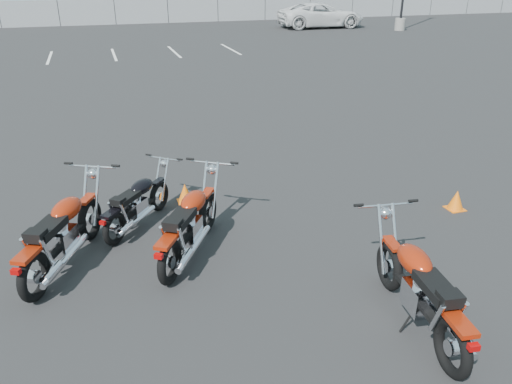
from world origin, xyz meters
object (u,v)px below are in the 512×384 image
object	(u,v)px
motorcycle_second_black	(138,203)
motorcycle_front_red	(63,233)
motorcycle_third_red	(190,224)
white_van	(321,8)
motorcycle_rear_red	(420,289)

from	to	relation	value
motorcycle_second_black	motorcycle_front_red	bearing A→B (deg)	-140.40
motorcycle_third_red	white_van	size ratio (longest dim) A/B	0.30
motorcycle_second_black	motorcycle_third_red	size ratio (longest dim) A/B	0.79
motorcycle_third_red	motorcycle_rear_red	world-z (taller)	motorcycle_rear_red
white_van	motorcycle_rear_red	bearing A→B (deg)	159.51
motorcycle_rear_red	motorcycle_front_red	bearing A→B (deg)	146.38
motorcycle_rear_red	white_van	size ratio (longest dim) A/B	0.33
motorcycle_second_black	motorcycle_third_red	bearing A→B (deg)	-60.21
motorcycle_second_black	motorcycle_rear_red	world-z (taller)	motorcycle_rear_red
motorcycle_front_red	motorcycle_second_black	bearing A→B (deg)	39.60
motorcycle_front_red	white_van	bearing A→B (deg)	59.14
motorcycle_front_red	motorcycle_rear_red	size ratio (longest dim) A/B	0.99
motorcycle_second_black	white_van	size ratio (longest dim) A/B	0.24
motorcycle_rear_red	white_van	xyz separation A→B (m)	(12.64, 30.49, 0.83)
motorcycle_third_red	motorcycle_rear_red	distance (m)	3.30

